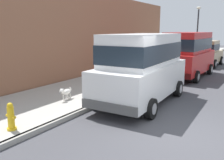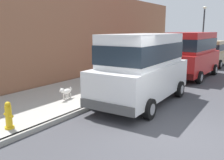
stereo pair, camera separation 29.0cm
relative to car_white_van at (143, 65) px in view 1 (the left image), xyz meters
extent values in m
plane|color=#424247|center=(2.10, -2.17, -1.39)|extent=(80.00, 80.00, 0.00)
cube|color=gray|center=(-1.10, -2.17, -1.32)|extent=(0.16, 64.00, 0.14)
cube|color=#A8A59E|center=(-2.90, -2.17, -1.32)|extent=(3.60, 64.00, 0.14)
cube|color=white|center=(0.00, 0.00, -0.52)|extent=(2.05, 4.86, 1.10)
cube|color=white|center=(0.00, 0.00, 0.58)|extent=(1.79, 3.85, 1.10)
cube|color=#19232D|center=(0.00, 0.00, 0.49)|extent=(1.83, 3.89, 0.61)
cube|color=#505050|center=(-0.08, 2.35, -0.93)|extent=(1.87, 0.26, 0.28)
cube|color=#505050|center=(0.08, -2.35, -0.93)|extent=(1.87, 0.26, 0.28)
cylinder|color=black|center=(-1.00, 1.46, -1.07)|extent=(0.24, 0.65, 0.64)
cylinder|color=#9E9EA3|center=(-1.00, 1.46, -1.07)|extent=(0.25, 0.36, 0.35)
cylinder|color=black|center=(0.90, 1.52, -1.07)|extent=(0.24, 0.65, 0.64)
cylinder|color=#9E9EA3|center=(0.90, 1.52, -1.07)|extent=(0.25, 0.36, 0.35)
cylinder|color=black|center=(-0.90, -1.52, -1.07)|extent=(0.24, 0.65, 0.64)
cylinder|color=#9E9EA3|center=(-0.90, -1.52, -1.07)|extent=(0.25, 0.36, 0.35)
cylinder|color=black|center=(1.00, -1.46, -1.07)|extent=(0.24, 0.65, 0.64)
cylinder|color=#9E9EA3|center=(1.00, -1.46, -1.07)|extent=(0.25, 0.36, 0.35)
cube|color=#EAEACC|center=(-0.67, 2.36, -0.36)|extent=(0.28, 0.09, 0.14)
cube|color=#EAEACC|center=(0.51, 2.40, -0.36)|extent=(0.28, 0.09, 0.14)
cube|color=red|center=(-0.01, 6.01, -0.52)|extent=(2.03, 4.85, 1.10)
cube|color=red|center=(-0.01, 6.01, 0.58)|extent=(1.78, 3.84, 1.10)
cube|color=#19232D|center=(-0.01, 6.01, 0.49)|extent=(1.82, 3.89, 0.61)
cube|color=#400A0A|center=(0.06, 8.36, -0.93)|extent=(1.87, 0.25, 0.28)
cube|color=#400A0A|center=(-0.07, 3.66, -0.93)|extent=(1.87, 0.25, 0.28)
cylinder|color=black|center=(-0.92, 7.53, -1.07)|extent=(0.24, 0.65, 0.64)
cylinder|color=#9E9EA3|center=(-0.92, 7.53, -1.07)|extent=(0.25, 0.36, 0.35)
cylinder|color=black|center=(0.98, 7.47, -1.07)|extent=(0.24, 0.65, 0.64)
cylinder|color=#9E9EA3|center=(0.98, 7.47, -1.07)|extent=(0.25, 0.36, 0.35)
cylinder|color=black|center=(-1.00, 4.55, -1.07)|extent=(0.24, 0.65, 0.64)
cylinder|color=#9E9EA3|center=(-1.00, 4.55, -1.07)|extent=(0.25, 0.36, 0.35)
cylinder|color=black|center=(0.90, 4.50, -1.07)|extent=(0.24, 0.65, 0.64)
cylinder|color=#9E9EA3|center=(0.90, 4.50, -1.07)|extent=(0.25, 0.36, 0.35)
cube|color=#EAEACC|center=(-0.53, 8.41, -0.36)|extent=(0.28, 0.09, 0.14)
cube|color=#EAEACC|center=(0.65, 8.38, -0.36)|extent=(0.28, 0.09, 0.14)
cube|color=tan|center=(-0.06, 11.26, -0.69)|extent=(1.84, 3.75, 0.76)
cube|color=tan|center=(-0.07, 11.01, 0.09)|extent=(1.57, 1.95, 0.80)
cube|color=#19232D|center=(-0.07, 11.01, 0.03)|extent=(1.61, 1.99, 0.44)
cube|color=#3E3527|center=(0.00, 13.06, -0.93)|extent=(1.69, 0.25, 0.28)
cube|color=#3E3527|center=(-0.11, 9.46, -0.93)|extent=(1.69, 0.25, 0.28)
cylinder|color=black|center=(-0.88, 12.44, -1.07)|extent=(0.24, 0.65, 0.64)
cylinder|color=#9E9EA3|center=(-0.88, 12.44, -1.07)|extent=(0.25, 0.36, 0.35)
cylinder|color=black|center=(0.84, 12.38, -1.07)|extent=(0.24, 0.65, 0.64)
cylinder|color=#9E9EA3|center=(0.84, 12.38, -1.07)|extent=(0.25, 0.36, 0.35)
cylinder|color=black|center=(-0.95, 10.14, -1.07)|extent=(0.24, 0.65, 0.64)
cylinder|color=#9E9EA3|center=(-0.95, 10.14, -1.07)|extent=(0.25, 0.36, 0.35)
cylinder|color=black|center=(0.77, 10.09, -1.07)|extent=(0.24, 0.65, 0.64)
cylinder|color=#9E9EA3|center=(0.77, 10.09, -1.07)|extent=(0.25, 0.36, 0.35)
cube|color=#EAEACC|center=(-0.53, 13.11, -0.58)|extent=(0.28, 0.09, 0.14)
cube|color=#EAEACC|center=(0.53, 13.08, -0.58)|extent=(0.28, 0.09, 0.14)
ellipsoid|color=white|center=(-2.30, -1.58, -0.97)|extent=(0.26, 0.46, 0.20)
cylinder|color=white|center=(-2.22, -1.71, -1.16)|extent=(0.05, 0.05, 0.18)
cylinder|color=white|center=(-2.34, -1.73, -1.16)|extent=(0.05, 0.05, 0.18)
cylinder|color=white|center=(-2.26, -1.44, -1.16)|extent=(0.05, 0.05, 0.18)
cylinder|color=white|center=(-2.38, -1.46, -1.16)|extent=(0.05, 0.05, 0.18)
sphere|color=white|center=(-2.26, -1.87, -0.88)|extent=(0.17, 0.17, 0.17)
ellipsoid|color=gray|center=(-2.24, -1.96, -0.90)|extent=(0.09, 0.12, 0.06)
cone|color=white|center=(-2.21, -1.85, -0.80)|extent=(0.06, 0.06, 0.07)
cone|color=white|center=(-2.31, -1.87, -0.80)|extent=(0.06, 0.06, 0.07)
cylinder|color=white|center=(-2.34, -1.33, -0.91)|extent=(0.05, 0.12, 0.13)
cylinder|color=gold|center=(-1.55, -4.47, -1.22)|extent=(0.24, 0.24, 0.06)
cylinder|color=gold|center=(-1.55, -4.47, -0.92)|extent=(0.17, 0.17, 0.55)
sphere|color=gold|center=(-1.55, -4.47, -0.60)|extent=(0.15, 0.15, 0.15)
cylinder|color=gold|center=(-1.67, -4.47, -0.89)|extent=(0.10, 0.07, 0.07)
cylinder|color=gold|center=(-1.43, -4.47, -0.89)|extent=(0.10, 0.07, 0.07)
cylinder|color=#2D2D33|center=(-1.45, 13.87, 0.85)|extent=(0.12, 0.12, 4.20)
ellipsoid|color=silver|center=(-1.45, 13.87, 3.07)|extent=(0.36, 0.36, 0.20)
cube|color=#8C5B42|center=(-5.00, 3.60, 0.97)|extent=(0.50, 20.00, 4.73)
camera|label=1|loc=(3.80, -8.11, 1.28)|focal=39.39mm
camera|label=2|loc=(4.05, -7.95, 1.28)|focal=39.39mm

